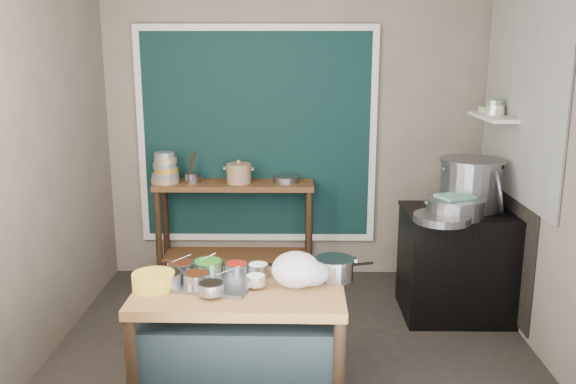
{
  "coord_description": "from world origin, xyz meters",
  "views": [
    {
      "loc": [
        0.01,
        -4.17,
        2.15
      ],
      "look_at": [
        -0.05,
        0.25,
        1.1
      ],
      "focal_mm": 38.0,
      "sensor_mm": 36.0,
      "label": 1
    }
  ],
  "objects_px": {
    "stock_pot": "(471,184)",
    "utensil_cup": "(193,178)",
    "yellow_basin": "(154,281)",
    "back_counter": "(235,232)",
    "stove_block": "(459,265)",
    "steamer": "(455,207)",
    "condiment_tray": "(211,283)",
    "saucepan": "(334,269)",
    "prep_table": "(241,345)",
    "ceramic_crock": "(239,175)"
  },
  "relations": [
    {
      "from": "utensil_cup",
      "to": "prep_table",
      "type": "bearing_deg",
      "value": -73.22
    },
    {
      "from": "stock_pot",
      "to": "yellow_basin",
      "type": "bearing_deg",
      "value": -148.05
    },
    {
      "from": "saucepan",
      "to": "utensil_cup",
      "type": "distance_m",
      "value": 2.22
    },
    {
      "from": "steamer",
      "to": "utensil_cup",
      "type": "bearing_deg",
      "value": 157.95
    },
    {
      "from": "ceramic_crock",
      "to": "stove_block",
      "type": "bearing_deg",
      "value": -20.56
    },
    {
      "from": "stock_pot",
      "to": "steamer",
      "type": "distance_m",
      "value": 0.34
    },
    {
      "from": "prep_table",
      "to": "utensil_cup",
      "type": "height_order",
      "value": "utensil_cup"
    },
    {
      "from": "prep_table",
      "to": "saucepan",
      "type": "distance_m",
      "value": 0.74
    },
    {
      "from": "back_counter",
      "to": "stove_block",
      "type": "relative_size",
      "value": 1.61
    },
    {
      "from": "prep_table",
      "to": "yellow_basin",
      "type": "relative_size",
      "value": 4.91
    },
    {
      "from": "yellow_basin",
      "to": "steamer",
      "type": "height_order",
      "value": "steamer"
    },
    {
      "from": "ceramic_crock",
      "to": "utensil_cup",
      "type": "bearing_deg",
      "value": 177.71
    },
    {
      "from": "yellow_basin",
      "to": "ceramic_crock",
      "type": "relative_size",
      "value": 1.07
    },
    {
      "from": "prep_table",
      "to": "saucepan",
      "type": "xyz_separation_m",
      "value": [
        0.58,
        0.14,
        0.44
      ]
    },
    {
      "from": "prep_table",
      "to": "utensil_cup",
      "type": "distance_m",
      "value": 2.19
    },
    {
      "from": "utensil_cup",
      "to": "ceramic_crock",
      "type": "height_order",
      "value": "ceramic_crock"
    },
    {
      "from": "saucepan",
      "to": "condiment_tray",
      "type": "bearing_deg",
      "value": 171.15
    },
    {
      "from": "yellow_basin",
      "to": "steamer",
      "type": "distance_m",
      "value": 2.38
    },
    {
      "from": "back_counter",
      "to": "saucepan",
      "type": "distance_m",
      "value": 2.08
    },
    {
      "from": "stock_pot",
      "to": "utensil_cup",
      "type": "bearing_deg",
      "value": 165.09
    },
    {
      "from": "back_counter",
      "to": "condiment_tray",
      "type": "xyz_separation_m",
      "value": [
        0.05,
        -1.99,
        0.29
      ]
    },
    {
      "from": "back_counter",
      "to": "ceramic_crock",
      "type": "bearing_deg",
      "value": -37.18
    },
    {
      "from": "back_counter",
      "to": "utensil_cup",
      "type": "xyz_separation_m",
      "value": [
        -0.38,
        -0.02,
        0.52
      ]
    },
    {
      "from": "back_counter",
      "to": "condiment_tray",
      "type": "height_order",
      "value": "back_counter"
    },
    {
      "from": "stove_block",
      "to": "prep_table",
      "type": "bearing_deg",
      "value": -142.17
    },
    {
      "from": "prep_table",
      "to": "ceramic_crock",
      "type": "height_order",
      "value": "ceramic_crock"
    },
    {
      "from": "back_counter",
      "to": "condiment_tray",
      "type": "distance_m",
      "value": 2.01
    },
    {
      "from": "prep_table",
      "to": "saucepan",
      "type": "relative_size",
      "value": 5.0
    },
    {
      "from": "prep_table",
      "to": "utensil_cup",
      "type": "bearing_deg",
      "value": 107.34
    },
    {
      "from": "prep_table",
      "to": "back_counter",
      "type": "xyz_separation_m",
      "value": [
        -0.23,
        2.03,
        0.1
      ]
    },
    {
      "from": "yellow_basin",
      "to": "stock_pot",
      "type": "bearing_deg",
      "value": 31.95
    },
    {
      "from": "condiment_tray",
      "to": "stock_pot",
      "type": "distance_m",
      "value": 2.37
    },
    {
      "from": "condiment_tray",
      "to": "stock_pot",
      "type": "height_order",
      "value": "stock_pot"
    },
    {
      "from": "stove_block",
      "to": "yellow_basin",
      "type": "bearing_deg",
      "value": -148.83
    },
    {
      "from": "yellow_basin",
      "to": "back_counter",
      "type": "bearing_deg",
      "value": 82.13
    },
    {
      "from": "utensil_cup",
      "to": "stock_pot",
      "type": "bearing_deg",
      "value": -14.91
    },
    {
      "from": "saucepan",
      "to": "utensil_cup",
      "type": "relative_size",
      "value": 1.67
    },
    {
      "from": "yellow_basin",
      "to": "stock_pot",
      "type": "distance_m",
      "value": 2.67
    },
    {
      "from": "stove_block",
      "to": "utensil_cup",
      "type": "distance_m",
      "value": 2.46
    },
    {
      "from": "utensil_cup",
      "to": "stock_pot",
      "type": "height_order",
      "value": "stock_pot"
    },
    {
      "from": "saucepan",
      "to": "ceramic_crock",
      "type": "height_order",
      "value": "ceramic_crock"
    },
    {
      "from": "back_counter",
      "to": "ceramic_crock",
      "type": "xyz_separation_m",
      "value": [
        0.05,
        -0.03,
        0.56
      ]
    },
    {
      "from": "prep_table",
      "to": "stock_pot",
      "type": "bearing_deg",
      "value": 38.99
    },
    {
      "from": "yellow_basin",
      "to": "prep_table",
      "type": "bearing_deg",
      "value": 2.36
    },
    {
      "from": "prep_table",
      "to": "utensil_cup",
      "type": "xyz_separation_m",
      "value": [
        -0.61,
        2.01,
        0.62
      ]
    },
    {
      "from": "back_counter",
      "to": "yellow_basin",
      "type": "height_order",
      "value": "back_counter"
    },
    {
      "from": "back_counter",
      "to": "prep_table",
      "type": "bearing_deg",
      "value": -83.65
    },
    {
      "from": "utensil_cup",
      "to": "ceramic_crock",
      "type": "distance_m",
      "value": 0.43
    },
    {
      "from": "ceramic_crock",
      "to": "stock_pot",
      "type": "relative_size",
      "value": 0.46
    },
    {
      "from": "prep_table",
      "to": "condiment_tray",
      "type": "relative_size",
      "value": 2.46
    }
  ]
}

